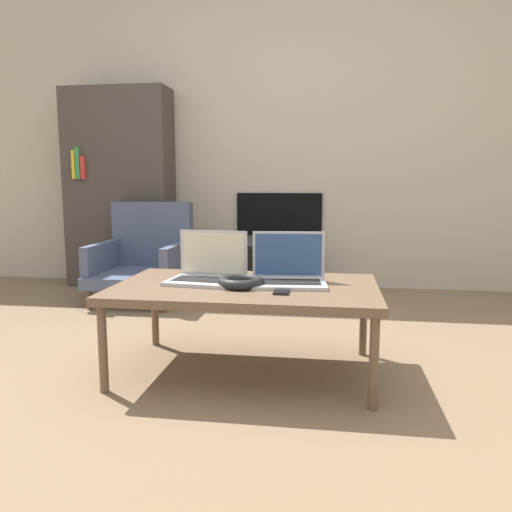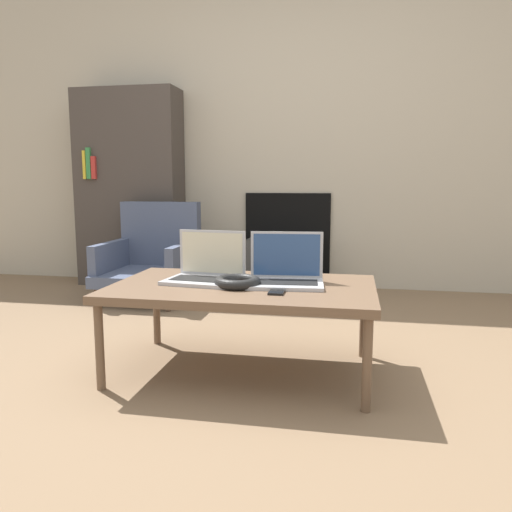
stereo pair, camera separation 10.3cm
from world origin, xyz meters
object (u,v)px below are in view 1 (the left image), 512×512
object	(u,v)px
laptop_left	(208,271)
armchair	(145,256)
phone	(282,291)
tv	(276,264)
laptop_right	(288,273)
headphones	(241,282)

from	to	relation	value
laptop_left	armchair	bearing A→B (deg)	128.32
laptop_left	armchair	distance (m)	1.49
phone	tv	bearing A→B (deg)	96.86
laptop_right	phone	distance (m)	0.18
phone	tv	world-z (taller)	tv
laptop_right	phone	world-z (taller)	laptop_right
headphones	phone	bearing A→B (deg)	-22.60
laptop_left	armchair	xyz separation A→B (m)	(-0.78, 1.26, -0.14)
laptop_left	headphones	distance (m)	0.19
armchair	laptop_left	bearing A→B (deg)	-58.27
armchair	headphones	bearing A→B (deg)	-55.13
phone	headphones	bearing A→B (deg)	157.40
headphones	tv	distance (m)	1.77
laptop_right	headphones	xyz separation A→B (m)	(-0.19, -0.10, -0.03)
laptop_right	phone	bearing A→B (deg)	-98.95
laptop_left	tv	xyz separation A→B (m)	(0.13, 1.66, -0.24)
laptop_right	armchair	size ratio (longest dim) A/B	0.50
tv	armchair	bearing A→B (deg)	-156.35
laptop_right	headphones	world-z (taller)	laptop_right
headphones	laptop_left	bearing A→B (deg)	149.87
laptop_left	laptop_right	size ratio (longest dim) A/B	1.01
laptop_left	laptop_right	xyz separation A→B (m)	(0.36, 0.00, 0.00)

